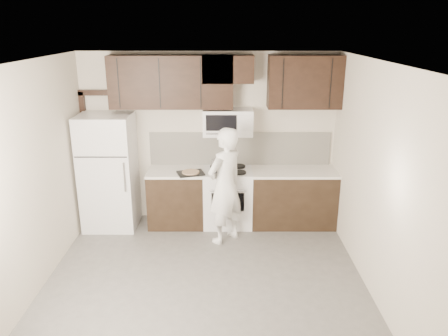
{
  "coord_description": "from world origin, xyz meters",
  "views": [
    {
      "loc": [
        0.24,
        -4.52,
        3.08
      ],
      "look_at": [
        0.24,
        0.9,
        1.29
      ],
      "focal_mm": 35.0,
      "sensor_mm": 36.0,
      "label": 1
    }
  ],
  "objects_px": {
    "person": "(225,186)",
    "microwave": "(228,122)",
    "stove": "(228,197)",
    "refrigerator": "(109,172)"
  },
  "relations": [
    {
      "from": "microwave",
      "to": "person",
      "type": "distance_m",
      "value": 1.05
    },
    {
      "from": "microwave",
      "to": "person",
      "type": "relative_size",
      "value": 0.44
    },
    {
      "from": "stove",
      "to": "refrigerator",
      "type": "bearing_deg",
      "value": -178.49
    },
    {
      "from": "refrigerator",
      "to": "person",
      "type": "height_order",
      "value": "refrigerator"
    },
    {
      "from": "stove",
      "to": "microwave",
      "type": "xyz_separation_m",
      "value": [
        -0.0,
        0.12,
        1.19
      ]
    },
    {
      "from": "person",
      "to": "microwave",
      "type": "bearing_deg",
      "value": -138.75
    },
    {
      "from": "refrigerator",
      "to": "stove",
      "type": "bearing_deg",
      "value": 1.51
    },
    {
      "from": "microwave",
      "to": "refrigerator",
      "type": "height_order",
      "value": "microwave"
    },
    {
      "from": "microwave",
      "to": "stove",
      "type": "bearing_deg",
      "value": -89.9
    },
    {
      "from": "person",
      "to": "refrigerator",
      "type": "bearing_deg",
      "value": -61.39
    }
  ]
}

